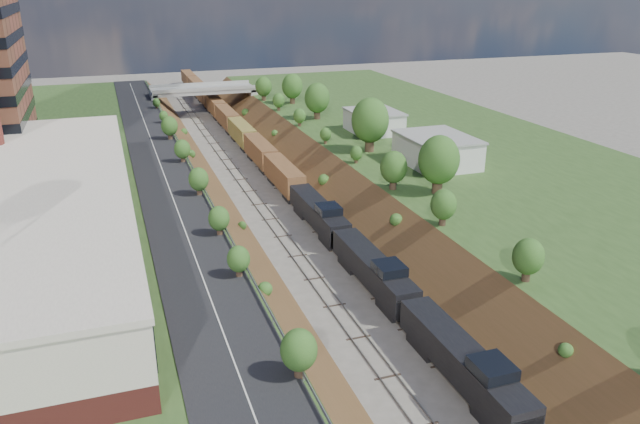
% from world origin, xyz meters
% --- Properties ---
extents(platform_left, '(44.00, 180.00, 5.00)m').
position_xyz_m(platform_left, '(-33.00, 60.00, 2.50)').
color(platform_left, '#324E20').
rests_on(platform_left, ground).
extents(platform_right, '(44.00, 180.00, 5.00)m').
position_xyz_m(platform_right, '(33.00, 60.00, 2.50)').
color(platform_right, '#324E20').
rests_on(platform_right, ground).
extents(embankment_left, '(10.00, 180.00, 10.00)m').
position_xyz_m(embankment_left, '(-11.00, 60.00, 0.00)').
color(embankment_left, brown).
rests_on(embankment_left, ground).
extents(embankment_right, '(10.00, 180.00, 10.00)m').
position_xyz_m(embankment_right, '(11.00, 60.00, 0.00)').
color(embankment_right, brown).
rests_on(embankment_right, ground).
extents(rail_left_track, '(1.58, 180.00, 0.18)m').
position_xyz_m(rail_left_track, '(-2.60, 60.00, 0.09)').
color(rail_left_track, gray).
rests_on(rail_left_track, ground).
extents(rail_right_track, '(1.58, 180.00, 0.18)m').
position_xyz_m(rail_right_track, '(2.60, 60.00, 0.09)').
color(rail_right_track, gray).
rests_on(rail_right_track, ground).
extents(road, '(8.00, 180.00, 0.10)m').
position_xyz_m(road, '(-15.50, 60.00, 5.05)').
color(road, black).
rests_on(road, platform_left).
extents(guardrail, '(0.10, 171.00, 0.70)m').
position_xyz_m(guardrail, '(-11.40, 59.80, 5.55)').
color(guardrail, '#99999E').
rests_on(guardrail, platform_left).
extents(commercial_building, '(14.30, 62.30, 7.00)m').
position_xyz_m(commercial_building, '(-28.00, 38.00, 8.51)').
color(commercial_building, maroon).
rests_on(commercial_building, platform_left).
extents(overpass, '(24.50, 8.30, 7.40)m').
position_xyz_m(overpass, '(0.00, 122.00, 4.92)').
color(overpass, gray).
rests_on(overpass, ground).
extents(white_building_near, '(9.00, 12.00, 4.00)m').
position_xyz_m(white_building_near, '(23.50, 52.00, 7.00)').
color(white_building_near, silver).
rests_on(white_building_near, platform_right).
extents(white_building_far, '(8.00, 10.00, 3.60)m').
position_xyz_m(white_building_far, '(23.00, 74.00, 6.80)').
color(white_building_far, silver).
rests_on(white_building_far, platform_right).
extents(tree_right_large, '(5.25, 5.25, 7.61)m').
position_xyz_m(tree_right_large, '(17.00, 40.00, 9.38)').
color(tree_right_large, '#473323').
rests_on(tree_right_large, platform_right).
extents(tree_left_crest, '(2.45, 2.45, 3.55)m').
position_xyz_m(tree_left_crest, '(-11.80, 20.00, 7.04)').
color(tree_left_crest, '#473323').
rests_on(tree_left_crest, platform_left).
extents(freight_train, '(2.81, 174.00, 4.55)m').
position_xyz_m(freight_train, '(2.60, 91.39, 2.49)').
color(freight_train, black).
rests_on(freight_train, ground).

